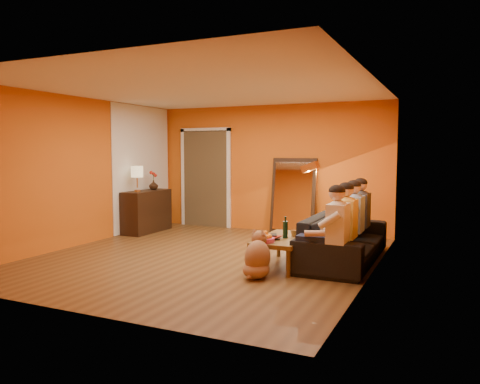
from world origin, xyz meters
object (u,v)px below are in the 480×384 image
at_px(laptop, 302,233).
at_px(dog, 258,254).
at_px(sideboard, 147,211).
at_px(person_mid_right, 354,221).
at_px(sofa, 344,238).
at_px(floor_lamp, 316,205).
at_px(person_mid_left, 347,226).
at_px(mirror_frame, 293,196).
at_px(table_lamp, 137,179).
at_px(vase, 154,185).
at_px(tumbler, 294,233).
at_px(coffee_table, 283,252).
at_px(person_far_left, 338,232).
at_px(person_far_right, 361,216).
at_px(wine_bottle, 285,227).

bearing_deg(laptop, dog, -123.31).
relative_size(sideboard, person_mid_right, 0.97).
bearing_deg(person_mid_right, sofa, -142.43).
xyz_separation_m(dog, person_mid_right, (0.96, 1.49, 0.30)).
bearing_deg(laptop, floor_lamp, 76.65).
bearing_deg(dog, laptop, 93.89).
bearing_deg(laptop, person_mid_left, -30.12).
bearing_deg(sofa, mirror_frame, 36.39).
bearing_deg(laptop, table_lamp, 147.32).
height_order(table_lamp, floor_lamp, floor_lamp).
xyz_separation_m(floor_lamp, vase, (-3.57, 0.27, 0.23)).
distance_m(table_lamp, tumbler, 3.85).
bearing_deg(coffee_table, person_far_left, -22.74).
xyz_separation_m(mirror_frame, laptop, (0.89, -2.28, -0.33)).
height_order(coffee_table, dog, dog).
bearing_deg(mirror_frame, person_mid_left, -56.83).
relative_size(sideboard, tumbler, 12.15).
bearing_deg(person_far_right, person_mid_left, -90.00).
distance_m(mirror_frame, coffee_table, 2.78).
relative_size(mirror_frame, table_lamp, 2.98).
distance_m(coffee_table, person_far_right, 1.62).
relative_size(person_far_right, wine_bottle, 3.94).
height_order(sideboard, person_far_left, person_far_left).
relative_size(mirror_frame, wine_bottle, 4.90).
bearing_deg(sofa, vase, 74.98).
bearing_deg(tumbler, person_mid_right, 40.85).
bearing_deg(vase, coffee_table, -27.21).
relative_size(person_mid_left, person_far_right, 1.00).
xyz_separation_m(dog, tumbler, (0.22, 0.85, 0.15)).
relative_size(sofa, dog, 3.78).
bearing_deg(laptop, person_far_right, 35.68).
height_order(person_far_right, vase, person_far_right).
bearing_deg(sofa, laptop, 119.52).
bearing_deg(person_mid_left, tumbler, -172.78).
relative_size(coffee_table, person_far_left, 1.00).
bearing_deg(person_far_right, laptop, -125.40).
height_order(coffee_table, wine_bottle, wine_bottle).
distance_m(sofa, dog, 1.62).
height_order(floor_lamp, person_mid_left, floor_lamp).
distance_m(coffee_table, person_mid_right, 1.22).
distance_m(person_mid_left, person_far_right, 1.10).
bearing_deg(vase, person_far_right, -6.37).
xyz_separation_m(person_far_left, laptop, (-0.69, 0.69, -0.18)).
distance_m(mirror_frame, person_far_right, 2.06).
bearing_deg(dog, vase, 161.71).
xyz_separation_m(mirror_frame, tumbler, (0.83, -2.51, -0.29)).
relative_size(table_lamp, person_far_right, 0.42).
distance_m(table_lamp, vase, 0.57).
relative_size(person_mid_right, person_far_right, 1.00).
height_order(person_far_right, laptop, person_far_right).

